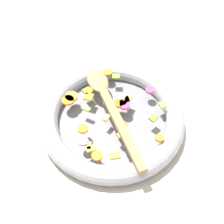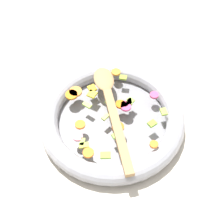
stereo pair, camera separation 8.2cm
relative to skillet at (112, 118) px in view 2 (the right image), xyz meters
name	(u,v)px [view 2 (the right image)]	position (x,y,z in m)	size (l,w,h in m)	color
ground_plane	(112,123)	(0.00, 0.00, -0.02)	(4.00, 4.00, 0.00)	beige
skillet	(112,118)	(0.00, 0.00, 0.00)	(0.39, 0.39, 0.05)	slate
chopped_vegetables	(107,111)	(-0.01, -0.01, 0.03)	(0.29, 0.28, 0.01)	orange
wooden_spoon	(111,104)	(-0.02, 0.01, 0.04)	(0.34, 0.17, 0.01)	#A87F51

